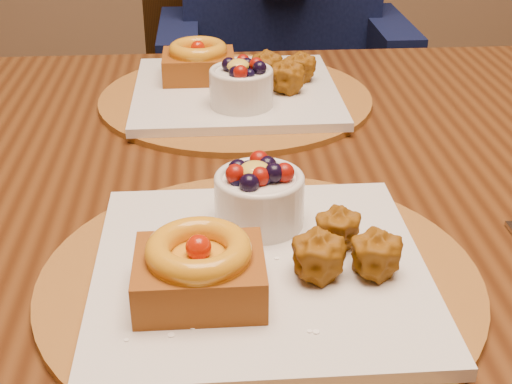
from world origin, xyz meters
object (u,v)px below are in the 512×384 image
dining_table (245,228)px  chair_far (249,86)px  place_setting_far (234,87)px  place_setting_near (257,259)px

dining_table → chair_far: (0.06, 0.87, -0.14)m
dining_table → place_setting_far: bearing=90.6°
place_setting_far → chair_far: size_ratio=0.39×
place_setting_near → place_setting_far: 0.43m
place_setting_far → place_setting_near: bearing=-90.0°
dining_table → chair_far: size_ratio=1.64×
place_setting_near → chair_far: size_ratio=0.39×
place_setting_near → chair_far: chair_far is taller
place_setting_near → chair_far: 1.12m
place_setting_near → dining_table: bearing=89.4°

